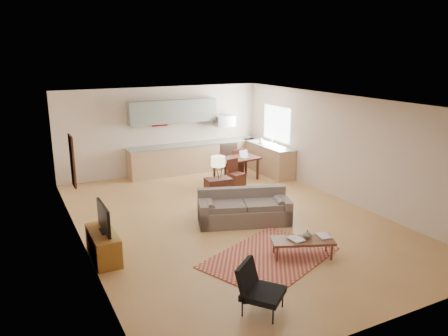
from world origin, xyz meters
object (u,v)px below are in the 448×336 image
coffee_table (302,248)px  console_table (218,192)px  dining_table (236,169)px  sofa (244,207)px  armchair (263,289)px  tv_credenza (103,245)px

coffee_table → console_table: console_table is taller
dining_table → sofa: bearing=-122.9°
console_table → dining_table: 2.28m
armchair → tv_credenza: (-1.72, 2.82, -0.11)m
sofa → tv_credenza: sofa is taller
sofa → armchair: size_ratio=2.83×
console_table → dining_table: bearing=54.0°
dining_table → tv_credenza: bearing=-151.6°
sofa → dining_table: (1.44, 3.01, -0.03)m
armchair → dining_table: armchair is taller
sofa → coffee_table: sofa is taller
coffee_table → console_table: size_ratio=1.63×
armchair → console_table: 4.65m
sofa → coffee_table: 1.99m
coffee_table → armchair: (-1.61, -1.18, 0.20)m
console_table → dining_table: size_ratio=0.53×
sofa → armchair: 3.48m
sofa → tv_credenza: 3.21m
armchair → tv_credenza: 3.31m
armchair → dining_table: (2.91, 6.17, -0.03)m
console_table → sofa: bearing=-85.0°
armchair → tv_credenza: bearing=82.6°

